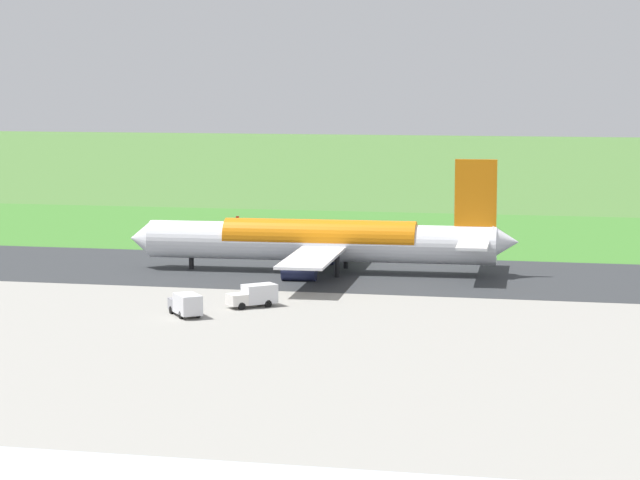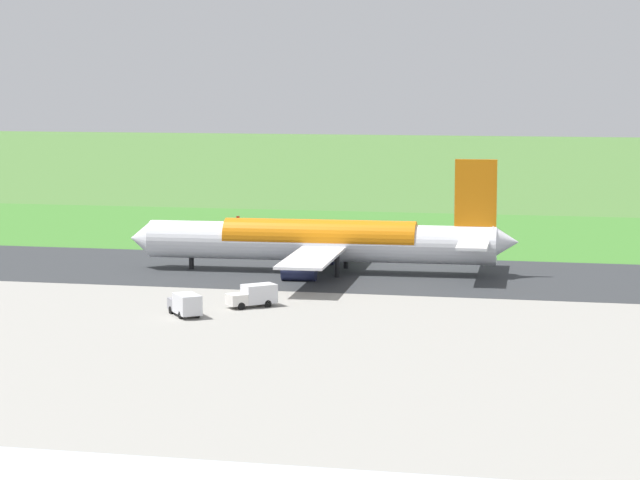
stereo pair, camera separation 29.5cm
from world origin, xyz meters
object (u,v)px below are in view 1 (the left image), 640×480
at_px(service_truck_baggage, 186,304).
at_px(traffic_cone_orange, 203,234).
at_px(no_stopping_sign, 238,222).
at_px(airliner_main, 323,241).
at_px(service_truck_fuel, 254,295).

distance_m(service_truck_baggage, traffic_cone_orange, 73.05).
height_order(service_truck_baggage, no_stopping_sign, service_truck_baggage).
bearing_deg(airliner_main, service_truck_baggage, 76.42).
bearing_deg(traffic_cone_orange, service_truck_baggage, 105.68).
bearing_deg(service_truck_fuel, no_stopping_sign, -72.86).
bearing_deg(service_truck_fuel, airliner_main, -94.99).
bearing_deg(service_truck_fuel, service_truck_baggage, 50.37).
height_order(airliner_main, service_truck_fuel, airliner_main).
relative_size(airliner_main, no_stopping_sign, 20.53).
bearing_deg(service_truck_baggage, no_stopping_sign, -78.58).
bearing_deg(service_truck_fuel, traffic_cone_orange, -67.79).
xyz_separation_m(service_truck_baggage, traffic_cone_orange, (19.74, -70.32, -1.13)).
height_order(service_truck_baggage, traffic_cone_orange, service_truck_baggage).
xyz_separation_m(airliner_main, traffic_cone_orange, (28.15, -35.50, -4.08)).
distance_m(airliner_main, service_truck_fuel, 27.83).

